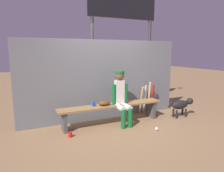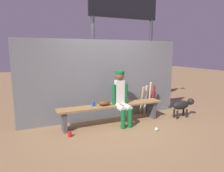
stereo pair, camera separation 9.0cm
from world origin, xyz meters
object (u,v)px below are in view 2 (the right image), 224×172
object	(u,v)px
baseball	(156,129)
scoreboard	(126,19)
bat_aluminum_red	(153,99)
dog	(182,105)
dugout_bench	(112,109)
cup_on_bench	(93,104)
baseball_glove	(104,103)
bat_aluminum_silver	(145,100)
bat_wood_natural	(150,98)
cup_on_ground	(70,134)
bat_wood_tan	(142,101)
player_seated	(121,96)

from	to	relation	value
baseball	scoreboard	xyz separation A→B (m)	(0.26, 2.02, 2.64)
scoreboard	bat_aluminum_red	bearing A→B (deg)	-64.22
dog	bat_aluminum_red	bearing A→B (deg)	128.91
dugout_bench	scoreboard	xyz separation A→B (m)	(0.98, 1.21, 2.30)
dugout_bench	cup_on_bench	size ratio (longest dim) A/B	23.66
scoreboard	baseball	bearing A→B (deg)	-97.39
baseball_glove	bat_aluminum_silver	size ratio (longest dim) A/B	0.34
bat_wood_natural	dog	size ratio (longest dim) A/B	1.07
bat_wood_natural	cup_on_ground	bearing A→B (deg)	-164.02
cup_on_bench	scoreboard	distance (m)	2.82
bat_wood_tan	baseball	world-z (taller)	bat_wood_tan
dugout_bench	cup_on_bench	world-z (taller)	cup_on_bench
bat_aluminum_silver	dog	world-z (taller)	bat_aluminum_silver
dugout_bench	baseball	distance (m)	1.14
cup_on_ground	bat_wood_tan	bearing A→B (deg)	17.23
baseball_glove	bat_wood_natural	size ratio (longest dim) A/B	0.31
baseball	bat_aluminum_silver	bearing A→B (deg)	68.60
dugout_bench	bat_wood_tan	size ratio (longest dim) A/B	3.22
bat_aluminum_silver	bat_wood_natural	bearing A→B (deg)	3.10
dugout_bench	bat_aluminum_silver	world-z (taller)	bat_aluminum_silver
dog	bat_aluminum_silver	bearing A→B (deg)	139.52
baseball_glove	dog	size ratio (longest dim) A/B	0.33
bat_aluminum_silver	baseball	distance (m)	1.29
dugout_bench	bat_aluminum_red	world-z (taller)	bat_aluminum_red
player_seated	bat_wood_tan	xyz separation A→B (m)	(0.84, 0.42, -0.29)
player_seated	bat_aluminum_red	world-z (taller)	player_seated
bat_aluminum_silver	cup_on_ground	distance (m)	2.40
baseball_glove	bat_wood_tan	world-z (taller)	bat_wood_tan
bat_aluminum_red	cup_on_ground	bearing A→B (deg)	-164.94
bat_wood_tan	baseball	xyz separation A→B (m)	(-0.32, -1.13, -0.36)
cup_on_ground	dog	bearing A→B (deg)	0.91
cup_on_ground	cup_on_bench	distance (m)	0.91
bat_wood_tan	cup_on_ground	world-z (taller)	bat_wood_tan
bat_wood_natural	baseball	xyz separation A→B (m)	(-0.59, -1.15, -0.41)
bat_aluminum_red	bat_wood_tan	bearing A→B (deg)	-178.15
dugout_bench	baseball	xyz separation A→B (m)	(0.72, -0.81, -0.34)
bat_wood_tan	bat_aluminum_red	bearing A→B (deg)	1.85
dugout_bench	bat_aluminum_red	xyz separation A→B (m)	(1.41, 0.33, 0.04)
scoreboard	bat_wood_tan	bearing A→B (deg)	-86.49
bat_wood_natural	dog	world-z (taller)	bat_wood_natural
bat_wood_natural	cup_on_bench	xyz separation A→B (m)	(-1.76, -0.29, 0.09)
dugout_bench	player_seated	world-z (taller)	player_seated
player_seated	bat_wood_tan	bearing A→B (deg)	26.80
bat_wood_natural	cup_on_ground	size ratio (longest dim) A/B	8.21
scoreboard	cup_on_bench	bearing A→B (deg)	-141.23
scoreboard	bat_aluminum_silver	bearing A→B (deg)	-77.90
player_seated	baseball_glove	bearing A→B (deg)	164.85
baseball_glove	scoreboard	world-z (taller)	scoreboard
cup_on_ground	cup_on_bench	world-z (taller)	cup_on_bench
scoreboard	dog	distance (m)	2.94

